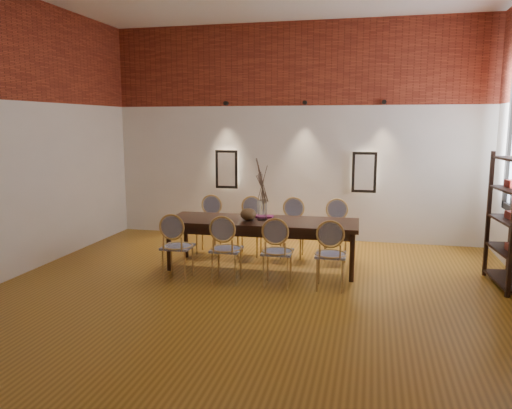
% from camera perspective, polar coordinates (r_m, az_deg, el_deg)
% --- Properties ---
extents(floor, '(7.00, 7.00, 0.02)m').
position_cam_1_polar(floor, '(6.37, -0.72, -10.89)').
color(floor, '#96651B').
rests_on(floor, ground).
extents(wall_back, '(7.00, 0.10, 4.00)m').
position_cam_1_polar(wall_back, '(9.46, 4.45, 8.16)').
color(wall_back, silver).
rests_on(wall_back, ground).
extents(wall_front, '(7.00, 0.10, 4.00)m').
position_cam_1_polar(wall_front, '(2.67, -19.41, 4.67)').
color(wall_front, silver).
rests_on(wall_front, ground).
extents(brick_band_back, '(7.00, 0.02, 1.50)m').
position_cam_1_polar(brick_band_back, '(9.45, 4.49, 15.75)').
color(brick_band_back, maroon).
rests_on(brick_band_back, ground).
extents(niche_left, '(0.36, 0.06, 0.66)m').
position_cam_1_polar(niche_left, '(9.68, -3.33, 4.05)').
color(niche_left, '#FFEAC6').
rests_on(niche_left, wall_back).
extents(niche_right, '(0.36, 0.06, 0.66)m').
position_cam_1_polar(niche_right, '(9.29, 12.27, 3.63)').
color(niche_right, '#FFEAC6').
rests_on(niche_right, wall_back).
extents(spot_fixture_left, '(0.08, 0.10, 0.08)m').
position_cam_1_polar(spot_fixture_left, '(9.62, -3.46, 11.47)').
color(spot_fixture_left, black).
rests_on(spot_fixture_left, wall_back).
extents(spot_fixture_mid, '(0.08, 0.10, 0.08)m').
position_cam_1_polar(spot_fixture_mid, '(9.31, 5.62, 11.51)').
color(spot_fixture_mid, black).
rests_on(spot_fixture_mid, wall_back).
extents(spot_fixture_right, '(0.08, 0.10, 0.08)m').
position_cam_1_polar(spot_fixture_right, '(9.23, 14.44, 11.29)').
color(spot_fixture_right, black).
rests_on(spot_fixture_right, wall_back).
extents(dining_table, '(2.87, 0.99, 0.75)m').
position_cam_1_polar(dining_table, '(7.55, 0.69, -4.58)').
color(dining_table, black).
rests_on(dining_table, floor).
extents(chair_near_a, '(0.45, 0.45, 0.94)m').
position_cam_1_polar(chair_near_a, '(7.12, -8.95, -4.76)').
color(chair_near_a, tan).
rests_on(chair_near_a, floor).
extents(chair_near_b, '(0.45, 0.45, 0.94)m').
position_cam_1_polar(chair_near_b, '(6.91, -3.39, -5.11)').
color(chair_near_b, tan).
rests_on(chair_near_b, floor).
extents(chair_near_c, '(0.45, 0.45, 0.94)m').
position_cam_1_polar(chair_near_c, '(6.76, 2.47, -5.41)').
color(chair_near_c, tan).
rests_on(chair_near_c, floor).
extents(chair_near_d, '(0.45, 0.45, 0.94)m').
position_cam_1_polar(chair_near_d, '(6.69, 8.53, -5.67)').
color(chair_near_d, tan).
rests_on(chair_near_d, floor).
extents(chair_far_a, '(0.45, 0.45, 0.94)m').
position_cam_1_polar(chair_far_a, '(8.48, -5.45, -2.41)').
color(chair_far_a, tan).
rests_on(chair_far_a, floor).
extents(chair_far_b, '(0.45, 0.45, 0.94)m').
position_cam_1_polar(chair_far_b, '(8.30, -0.75, -2.62)').
color(chair_far_b, tan).
rests_on(chair_far_b, floor).
extents(chair_far_c, '(0.45, 0.45, 0.94)m').
position_cam_1_polar(chair_far_c, '(8.18, 4.13, -2.82)').
color(chair_far_c, tan).
rests_on(chair_far_c, floor).
extents(chair_far_d, '(0.45, 0.45, 0.94)m').
position_cam_1_polar(chair_far_d, '(8.12, 9.12, -3.01)').
color(chair_far_d, tan).
rests_on(chair_far_d, floor).
extents(vase, '(0.14, 0.14, 0.30)m').
position_cam_1_polar(vase, '(7.44, 0.70, -0.65)').
color(vase, silver).
rests_on(vase, dining_table).
extents(dried_branches, '(0.50, 0.50, 0.70)m').
position_cam_1_polar(dried_branches, '(7.38, 0.71, 2.79)').
color(dried_branches, brown).
rests_on(dried_branches, vase).
extents(bowl, '(0.24, 0.24, 0.18)m').
position_cam_1_polar(bowl, '(7.44, -0.89, -1.12)').
color(bowl, brown).
rests_on(bowl, dining_table).
extents(book, '(0.26, 0.19, 0.03)m').
position_cam_1_polar(book, '(7.68, 0.98, -1.36)').
color(book, '#801B58').
rests_on(book, dining_table).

